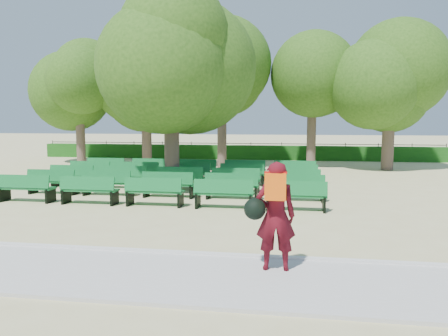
% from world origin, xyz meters
% --- Properties ---
extents(ground, '(120.00, 120.00, 0.00)m').
position_xyz_m(ground, '(0.00, 0.00, 0.00)').
color(ground, '#C2B980').
extents(paving, '(30.00, 2.20, 0.06)m').
position_xyz_m(paving, '(0.00, -7.40, 0.03)').
color(paving, '#BAB8B5').
rests_on(paving, ground).
extents(curb, '(30.00, 0.12, 0.10)m').
position_xyz_m(curb, '(0.00, -6.25, 0.05)').
color(curb, silver).
rests_on(curb, ground).
extents(hedge, '(26.00, 0.70, 0.90)m').
position_xyz_m(hedge, '(0.00, 14.00, 0.45)').
color(hedge, '#1A5516').
rests_on(hedge, ground).
extents(fence, '(26.00, 0.10, 1.02)m').
position_xyz_m(fence, '(0.00, 14.40, 0.00)').
color(fence, black).
rests_on(fence, ground).
extents(tree_line, '(21.80, 6.80, 7.04)m').
position_xyz_m(tree_line, '(0.00, 10.00, 0.00)').
color(tree_line, '#355F19').
rests_on(tree_line, ground).
extents(bench_array, '(1.73, 0.58, 1.09)m').
position_xyz_m(bench_array, '(-0.33, 1.35, 0.09)').
color(bench_array, '#136D2F').
rests_on(bench_array, ground).
extents(tree_among, '(4.95, 4.95, 6.88)m').
position_xyz_m(tree_among, '(-0.67, 1.43, 4.63)').
color(tree_among, brown).
rests_on(tree_among, ground).
extents(person, '(0.88, 0.54, 1.83)m').
position_xyz_m(person, '(3.42, -6.88, 1.00)').
color(person, '#4E0B14').
rests_on(person, ground).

